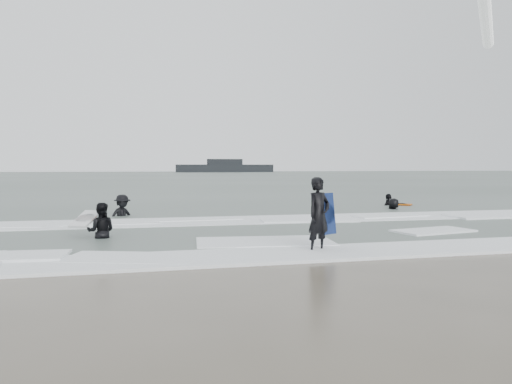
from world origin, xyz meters
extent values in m
plane|color=brown|center=(0.00, 0.00, 0.00)|extent=(320.00, 320.00, 0.00)
plane|color=#47544C|center=(0.00, 80.00, 0.06)|extent=(320.00, 320.00, 0.00)
imported|color=black|center=(0.23, -0.30, 0.00)|extent=(0.75, 0.65, 1.72)
imported|color=black|center=(-4.73, 2.82, 0.00)|extent=(0.79, 0.64, 1.54)
imported|color=black|center=(-4.38, 8.59, 0.00)|extent=(1.28, 1.11, 1.72)
imported|color=black|center=(8.04, 11.10, 0.00)|extent=(1.11, 0.88, 1.76)
imported|color=black|center=(7.17, 9.04, 0.00)|extent=(0.94, 0.97, 1.68)
cube|color=white|center=(0.00, -0.60, 0.03)|extent=(30.03, 2.32, 0.07)
cube|color=white|center=(0.00, 6.00, 0.04)|extent=(30.00, 2.60, 0.09)
cube|color=black|center=(21.60, 140.28, 1.22)|extent=(29.53, 5.27, 2.32)
cube|color=black|center=(21.60, 140.28, 3.22)|extent=(10.55, 3.16, 1.69)
camera|label=1|loc=(-3.70, -10.90, 1.96)|focal=35.00mm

